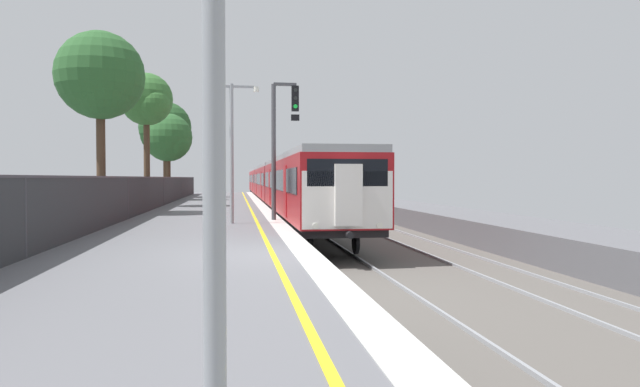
{
  "coord_description": "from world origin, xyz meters",
  "views": [
    {
      "loc": [
        -1.15,
        -12.8,
        1.67
      ],
      "look_at": [
        1.65,
        6.54,
        1.14
      ],
      "focal_mm": 32.92,
      "sensor_mm": 36.0,
      "label": 1
    }
  ],
  "objects_px": {
    "background_tree_right": "(148,101)",
    "background_tree_back": "(163,130)",
    "background_tree_centre": "(169,139)",
    "platform_lamp_mid": "(232,140)",
    "commuter_train_at_platform": "(276,183)",
    "background_tree_left": "(101,79)",
    "signal_gantry": "(280,135)"
  },
  "relations": [
    {
      "from": "background_tree_right",
      "to": "background_tree_back",
      "type": "xyz_separation_m",
      "value": [
        -1.04,
        16.25,
        -0.31
      ]
    },
    {
      "from": "background_tree_centre",
      "to": "platform_lamp_mid",
      "type": "bearing_deg",
      "value": -78.56
    },
    {
      "from": "background_tree_back",
      "to": "platform_lamp_mid",
      "type": "bearing_deg",
      "value": -78.73
    },
    {
      "from": "background_tree_centre",
      "to": "background_tree_right",
      "type": "relative_size",
      "value": 0.84
    },
    {
      "from": "commuter_train_at_platform",
      "to": "background_tree_back",
      "type": "distance_m",
      "value": 10.93
    },
    {
      "from": "commuter_train_at_platform",
      "to": "background_tree_right",
      "type": "bearing_deg",
      "value": -123.17
    },
    {
      "from": "background_tree_centre",
      "to": "background_tree_back",
      "type": "xyz_separation_m",
      "value": [
        -1.15,
        6.11,
        1.17
      ]
    },
    {
      "from": "background_tree_right",
      "to": "platform_lamp_mid",
      "type": "bearing_deg",
      "value": -70.01
    },
    {
      "from": "background_tree_left",
      "to": "background_tree_back",
      "type": "relative_size",
      "value": 1.03
    },
    {
      "from": "signal_gantry",
      "to": "background_tree_back",
      "type": "xyz_separation_m",
      "value": [
        -7.78,
        28.13,
        2.4
      ]
    },
    {
      "from": "background_tree_centre",
      "to": "background_tree_left",
      "type": "bearing_deg",
      "value": -94.02
    },
    {
      "from": "background_tree_left",
      "to": "background_tree_right",
      "type": "relative_size",
      "value": 1.08
    },
    {
      "from": "background_tree_left",
      "to": "background_tree_centre",
      "type": "distance_m",
      "value": 17.14
    },
    {
      "from": "signal_gantry",
      "to": "background_tree_right",
      "type": "distance_m",
      "value": 13.93
    },
    {
      "from": "platform_lamp_mid",
      "to": "background_tree_right",
      "type": "relative_size",
      "value": 0.66
    },
    {
      "from": "signal_gantry",
      "to": "background_tree_right",
      "type": "bearing_deg",
      "value": 119.56
    },
    {
      "from": "commuter_train_at_platform",
      "to": "signal_gantry",
      "type": "height_order",
      "value": "signal_gantry"
    },
    {
      "from": "signal_gantry",
      "to": "platform_lamp_mid",
      "type": "distance_m",
      "value": 2.41
    },
    {
      "from": "background_tree_left",
      "to": "background_tree_right",
      "type": "height_order",
      "value": "background_tree_left"
    },
    {
      "from": "commuter_train_at_platform",
      "to": "background_tree_centre",
      "type": "bearing_deg",
      "value": -163.22
    },
    {
      "from": "background_tree_right",
      "to": "background_tree_centre",
      "type": "bearing_deg",
      "value": 89.42
    },
    {
      "from": "signal_gantry",
      "to": "background_tree_left",
      "type": "relative_size",
      "value": 0.64
    },
    {
      "from": "commuter_train_at_platform",
      "to": "background_tree_back",
      "type": "bearing_deg",
      "value": 158.44
    },
    {
      "from": "platform_lamp_mid",
      "to": "background_tree_back",
      "type": "height_order",
      "value": "background_tree_back"
    },
    {
      "from": "background_tree_back",
      "to": "background_tree_centre",
      "type": "bearing_deg",
      "value": -79.37
    },
    {
      "from": "signal_gantry",
      "to": "background_tree_back",
      "type": "distance_m",
      "value": 29.29
    },
    {
      "from": "signal_gantry",
      "to": "platform_lamp_mid",
      "type": "xyz_separation_m",
      "value": [
        -1.88,
        -1.46,
        -0.32
      ]
    },
    {
      "from": "background_tree_right",
      "to": "commuter_train_at_platform",
      "type": "bearing_deg",
      "value": 56.83
    },
    {
      "from": "background_tree_left",
      "to": "background_tree_back",
      "type": "distance_m",
      "value": 23.14
    },
    {
      "from": "signal_gantry",
      "to": "background_tree_centre",
      "type": "xyz_separation_m",
      "value": [
        -6.64,
        22.02,
        1.23
      ]
    },
    {
      "from": "background_tree_left",
      "to": "background_tree_right",
      "type": "distance_m",
      "value": 6.98
    },
    {
      "from": "commuter_train_at_platform",
      "to": "background_tree_centre",
      "type": "distance_m",
      "value": 9.11
    }
  ]
}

